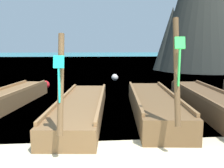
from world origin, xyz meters
TOP-DOWN VIEW (x-y plane):
  - sea_water at (0.00, 62.16)m, footprint 120.00×120.00m
  - longtail_boat_pink_ribbon at (-3.89, 5.33)m, footprint 2.05×6.94m
  - longtail_boat_turquoise_ribbon at (-0.98, 4.41)m, footprint 1.89×6.23m
  - longtail_boat_green_ribbon at (1.41, 4.36)m, footprint 1.89×6.01m
  - longtail_boat_blue_ribbon at (3.44, 4.41)m, footprint 1.73×6.82m
  - mooring_buoy_near at (-3.17, 9.62)m, footprint 0.46×0.46m
  - mooring_buoy_far at (0.92, 12.59)m, footprint 0.45×0.45m

SIDE VIEW (x-z plane):
  - sea_water at x=0.00m, z-range 0.00..0.00m
  - mooring_buoy_far at x=0.92m, z-range 0.00..0.46m
  - mooring_buoy_near at x=-3.17m, z-range 0.00..0.46m
  - longtail_boat_turquoise_ribbon at x=-0.98m, z-range -0.98..1.53m
  - longtail_boat_pink_ribbon at x=-3.89m, z-range -0.93..1.54m
  - longtail_boat_blue_ribbon at x=3.44m, z-range -0.93..1.58m
  - longtail_boat_green_ribbon at x=1.41m, z-range -1.09..1.76m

